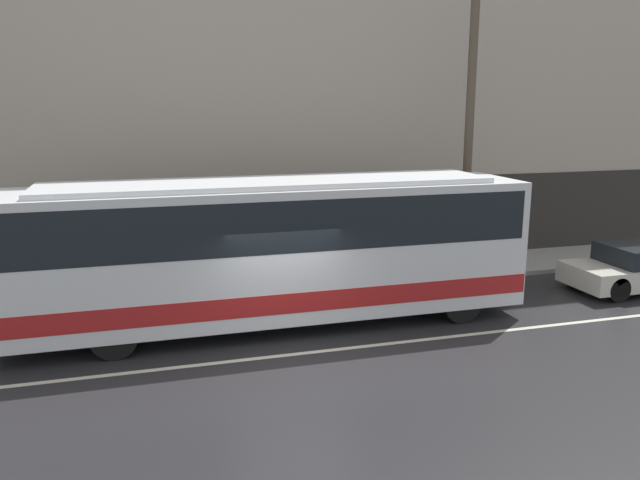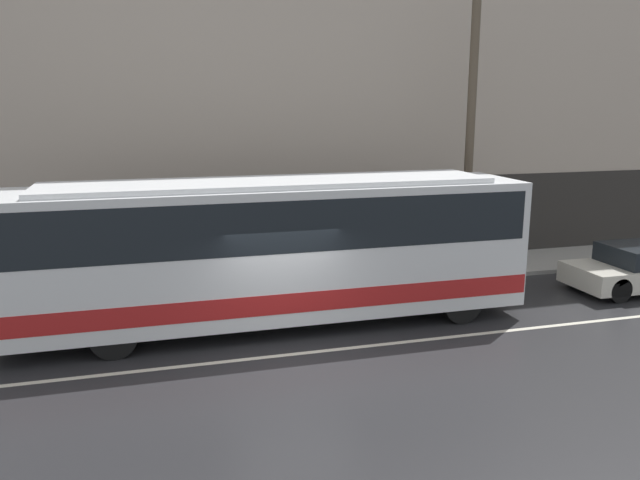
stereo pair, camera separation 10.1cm
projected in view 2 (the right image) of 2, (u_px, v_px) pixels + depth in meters
ground_plane at (291, 355)px, 13.05m from camera, size 60.00×60.00×0.00m
sidewalk at (250, 283)px, 18.03m from camera, size 60.00×2.61×0.12m
building_facade at (236, 48)px, 17.96m from camera, size 60.00×0.35×13.83m
lane_stripe at (291, 354)px, 13.05m from camera, size 54.00×0.14×0.01m
transit_bus at (273, 245)px, 14.43m from camera, size 11.94×2.50×3.45m
utility_pole_near at (470, 137)px, 18.39m from camera, size 0.26×0.26×8.12m
pedestrian_waiting at (313, 257)px, 17.62m from camera, size 0.36×0.36×1.68m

